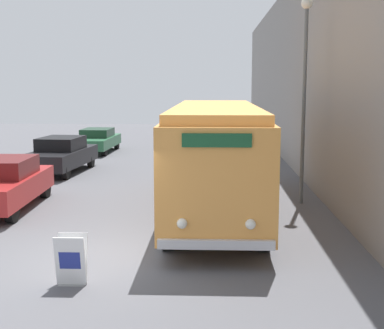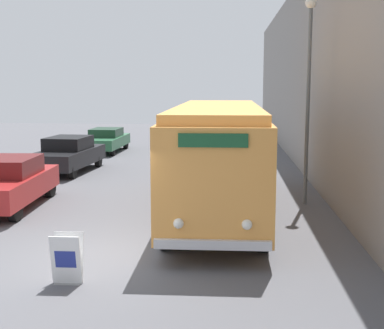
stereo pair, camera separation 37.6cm
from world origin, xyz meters
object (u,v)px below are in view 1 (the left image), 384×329
object	(u,v)px
parked_car_near	(5,184)
parked_car_far	(97,140)
parked_car_mid	(61,155)
vintage_bus	(216,153)
sign_board	(71,261)
streetlamp	(305,72)

from	to	relation	value
parked_car_near	parked_car_far	bearing A→B (deg)	88.64
parked_car_mid	vintage_bus	bearing A→B (deg)	-41.38
sign_board	parked_car_far	distance (m)	20.43
vintage_bus	parked_car_mid	xyz separation A→B (m)	(-6.71, 7.03, -1.01)
streetlamp	parked_car_far	bearing A→B (deg)	126.55
sign_board	streetlamp	world-z (taller)	streetlamp
sign_board	parked_car_near	bearing A→B (deg)	120.82
sign_board	parked_car_near	world-z (taller)	parked_car_near
vintage_bus	sign_board	size ratio (longest dim) A/B	10.47
streetlamp	parked_car_mid	size ratio (longest dim) A/B	1.35
sign_board	vintage_bus	bearing A→B (deg)	65.21
sign_board	parked_car_mid	size ratio (longest dim) A/B	0.21
sign_board	parked_car_near	xyz separation A→B (m)	(-3.69, 6.19, 0.32)
sign_board	parked_car_mid	xyz separation A→B (m)	(-3.93, 13.06, 0.31)
vintage_bus	parked_car_mid	bearing A→B (deg)	133.68
streetlamp	parked_car_mid	bearing A→B (deg)	148.99
vintage_bus	sign_board	distance (m)	6.77
vintage_bus	parked_car_far	xyz separation A→B (m)	(-6.63, 14.03, -1.11)
streetlamp	parked_car_mid	world-z (taller)	streetlamp
sign_board	parked_car_far	xyz separation A→B (m)	(-3.85, 20.06, 0.22)
vintage_bus	streetlamp	world-z (taller)	streetlamp
parked_car_near	sign_board	bearing A→B (deg)	-61.20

